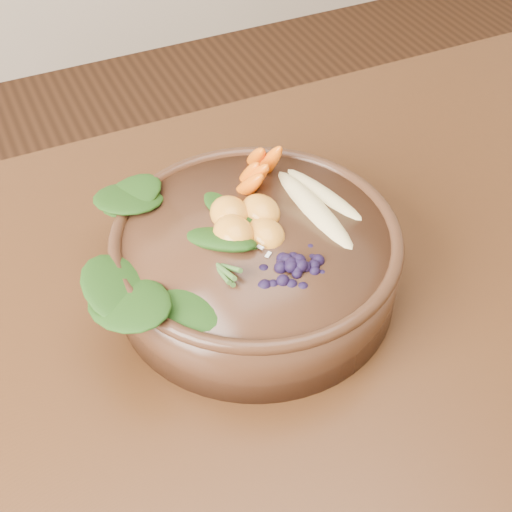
# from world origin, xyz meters

# --- Properties ---
(dining_table) EXTENTS (1.60, 0.90, 0.75)m
(dining_table) POSITION_xyz_m (0.00, 0.00, 0.66)
(dining_table) COLOR #331C0C
(dining_table) RESTS_ON ground
(stoneware_bowl) EXTENTS (0.34, 0.34, 0.08)m
(stoneware_bowl) POSITION_xyz_m (-0.02, 0.11, 0.79)
(stoneware_bowl) COLOR #432818
(stoneware_bowl) RESTS_ON dining_table
(kale_heap) EXTENTS (0.22, 0.20, 0.04)m
(kale_heap) POSITION_xyz_m (-0.08, 0.16, 0.85)
(kale_heap) COLOR #1D420F
(kale_heap) RESTS_ON stoneware_bowl
(carrot_cluster) EXTENTS (0.07, 0.07, 0.08)m
(carrot_cluster) POSITION_xyz_m (0.01, 0.20, 0.87)
(carrot_cluster) COLOR orange
(carrot_cluster) RESTS_ON stoneware_bowl
(banana_halves) EXTENTS (0.07, 0.17, 0.03)m
(banana_halves) POSITION_xyz_m (0.06, 0.13, 0.84)
(banana_halves) COLOR #E0CC84
(banana_halves) RESTS_ON stoneware_bowl
(mandarin_cluster) EXTENTS (0.10, 0.11, 0.03)m
(mandarin_cluster) POSITION_xyz_m (-0.02, 0.13, 0.84)
(mandarin_cluster) COLOR orange
(mandarin_cluster) RESTS_ON stoneware_bowl
(blueberry_pile) EXTENTS (0.15, 0.12, 0.04)m
(blueberry_pile) POSITION_xyz_m (-0.01, 0.05, 0.85)
(blueberry_pile) COLOR black
(blueberry_pile) RESTS_ON stoneware_bowl
(coconut_flakes) EXTENTS (0.10, 0.09, 0.01)m
(coconut_flakes) POSITION_xyz_m (-0.02, 0.09, 0.83)
(coconut_flakes) COLOR white
(coconut_flakes) RESTS_ON stoneware_bowl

